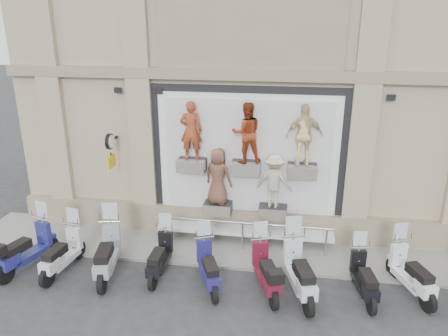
{
  "coord_description": "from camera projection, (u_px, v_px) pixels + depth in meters",
  "views": [
    {
      "loc": [
        1.18,
        -8.86,
        6.39
      ],
      "look_at": [
        -0.51,
        1.9,
        2.53
      ],
      "focal_mm": 35.0,
      "sensor_mm": 36.0,
      "label": 1
    }
  ],
  "objects": [
    {
      "name": "sidewalk",
      "position": [
        243.0,
        248.0,
        12.5
      ],
      "size": [
        16.0,
        2.2,
        0.08
      ],
      "primitive_type": "cube",
      "color": "gray",
      "rests_on": "ground"
    },
    {
      "name": "scooter_f",
      "position": [
        266.0,
        263.0,
        10.41
      ],
      "size": [
        1.15,
        1.99,
        1.56
      ],
      "primitive_type": null,
      "rotation": [
        0.0,
        0.0,
        0.33
      ],
      "color": "#580F1D",
      "rests_on": "ground"
    },
    {
      "name": "scooter_e",
      "position": [
        208.0,
        259.0,
        10.61
      ],
      "size": [
        1.19,
        1.91,
        1.49
      ],
      "primitive_type": null,
      "rotation": [
        0.0,
        0.0,
        0.38
      ],
      "color": "navy",
      "rests_on": "ground"
    },
    {
      "name": "scooter_c",
      "position": [
        106.0,
        245.0,
        11.03
      ],
      "size": [
        1.03,
        2.2,
        1.72
      ],
      "primitive_type": null,
      "rotation": [
        0.0,
        0.0,
        0.2
      ],
      "color": "gray",
      "rests_on": "ground"
    },
    {
      "name": "scooter_b",
      "position": [
        61.0,
        245.0,
        11.2
      ],
      "size": [
        0.75,
        1.95,
        1.54
      ],
      "primitive_type": null,
      "rotation": [
        0.0,
        0.0,
        -0.11
      ],
      "color": "silver",
      "rests_on": "ground"
    },
    {
      "name": "scooter_d",
      "position": [
        160.0,
        250.0,
        11.08
      ],
      "size": [
        0.53,
        1.8,
        1.46
      ],
      "primitive_type": null,
      "rotation": [
        0.0,
        0.0,
        -0.0
      ],
      "color": "black",
      "rests_on": "ground"
    },
    {
      "name": "guard_rail",
      "position": [
        243.0,
        237.0,
        12.27
      ],
      "size": [
        5.06,
        0.1,
        0.93
      ],
      "primitive_type": null,
      "color": "#9EA0A5",
      "rests_on": "ground"
    },
    {
      "name": "clock_sign_bracket",
      "position": [
        110.0,
        146.0,
        12.49
      ],
      "size": [
        0.1,
        0.8,
        1.02
      ],
      "color": "black",
      "rests_on": "ground"
    },
    {
      "name": "shop_vitrine",
      "position": [
        249.0,
        163.0,
        12.31
      ],
      "size": [
        5.6,
        0.84,
        4.3
      ],
      "color": "black",
      "rests_on": "ground"
    },
    {
      "name": "scooter_h",
      "position": [
        365.0,
        270.0,
        10.21
      ],
      "size": [
        0.78,
        1.82,
        1.43
      ],
      "primitive_type": null,
      "rotation": [
        0.0,
        0.0,
        0.16
      ],
      "color": "black",
      "rests_on": "ground"
    },
    {
      "name": "scooter_g",
      "position": [
        300.0,
        263.0,
        10.23
      ],
      "size": [
        1.18,
        2.23,
        1.74
      ],
      "primitive_type": null,
      "rotation": [
        0.0,
        0.0,
        0.27
      ],
      "color": "silver",
      "rests_on": "ground"
    },
    {
      "name": "building",
      "position": [
        261.0,
        26.0,
        15.07
      ],
      "size": [
        14.0,
        8.6,
        12.0
      ],
      "primitive_type": null,
      "color": "tan",
      "rests_on": "ground"
    },
    {
      "name": "ground",
      "position": [
        233.0,
        293.0,
        10.56
      ],
      "size": [
        90.0,
        90.0,
        0.0
      ],
      "primitive_type": "plane",
      "color": "#2D2D2F",
      "rests_on": "ground"
    },
    {
      "name": "scooter_a",
      "position": [
        25.0,
        240.0,
        11.32
      ],
      "size": [
        1.11,
        2.13,
        1.66
      ],
      "primitive_type": null,
      "rotation": [
        0.0,
        0.0,
        -0.27
      ],
      "color": "navy",
      "rests_on": "ground"
    },
    {
      "name": "scooter_i",
      "position": [
        413.0,
        265.0,
        10.31
      ],
      "size": [
        1.2,
        2.0,
        1.57
      ],
      "primitive_type": null,
      "rotation": [
        0.0,
        0.0,
        0.36
      ],
      "color": "white",
      "rests_on": "ground"
    }
  ]
}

